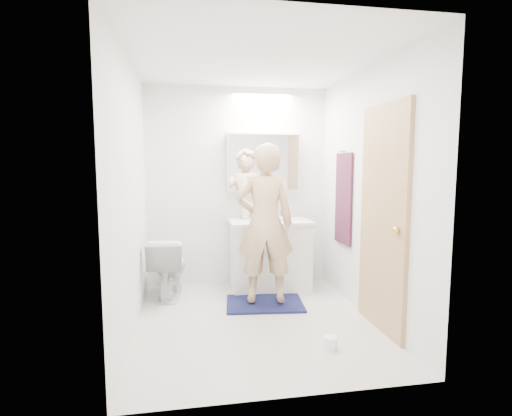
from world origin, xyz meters
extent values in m
plane|color=silver|center=(0.00, 0.00, 0.00)|extent=(2.50, 2.50, 0.00)
plane|color=white|center=(0.00, 0.00, 2.40)|extent=(2.50, 2.50, 0.00)
plane|color=white|center=(0.00, 1.25, 1.20)|extent=(2.50, 0.00, 2.50)
plane|color=white|center=(0.00, -1.25, 1.20)|extent=(2.50, 0.00, 2.50)
plane|color=white|center=(-1.10, 0.00, 1.20)|extent=(0.00, 2.50, 2.50)
plane|color=white|center=(1.10, 0.00, 1.20)|extent=(0.00, 2.50, 2.50)
cube|color=white|center=(0.34, 0.96, 0.39)|extent=(0.90, 0.55, 0.78)
cube|color=white|center=(0.34, 0.96, 0.80)|extent=(0.95, 0.58, 0.04)
cylinder|color=white|center=(0.34, 0.99, 0.84)|extent=(0.36, 0.36, 0.03)
cylinder|color=#BABBBF|center=(0.34, 1.19, 0.90)|extent=(0.02, 0.02, 0.16)
cube|color=white|center=(0.30, 1.18, 1.50)|extent=(0.88, 0.14, 0.70)
cube|color=silver|center=(0.30, 1.10, 1.50)|extent=(0.84, 0.01, 0.66)
imported|color=white|center=(-0.84, 0.85, 0.34)|extent=(0.45, 0.70, 0.68)
cube|color=#161C45|center=(0.17, 0.41, 0.01)|extent=(0.85, 0.63, 0.02)
imported|color=tan|center=(0.17, 0.41, 0.87)|extent=(0.64, 0.45, 1.64)
cube|color=tan|center=(1.08, -0.35, 1.00)|extent=(0.04, 0.80, 2.00)
sphere|color=gold|center=(1.04, -0.65, 0.95)|extent=(0.06, 0.06, 0.06)
cube|color=#111F36|center=(1.08, 0.55, 1.10)|extent=(0.02, 0.42, 1.00)
cylinder|color=silver|center=(1.07, 0.55, 1.62)|extent=(0.07, 0.02, 0.02)
imported|color=beige|center=(0.07, 1.11, 0.94)|extent=(0.11, 0.11, 0.25)
imported|color=#5C89C6|center=(0.20, 1.15, 0.91)|extent=(0.11, 0.11, 0.18)
imported|color=#3945AB|center=(0.56, 1.12, 0.87)|extent=(0.11, 0.11, 0.10)
cylinder|color=white|center=(0.50, -0.66, 0.05)|extent=(0.11, 0.11, 0.10)
camera|label=1|loc=(-0.61, -3.53, 1.48)|focal=27.63mm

